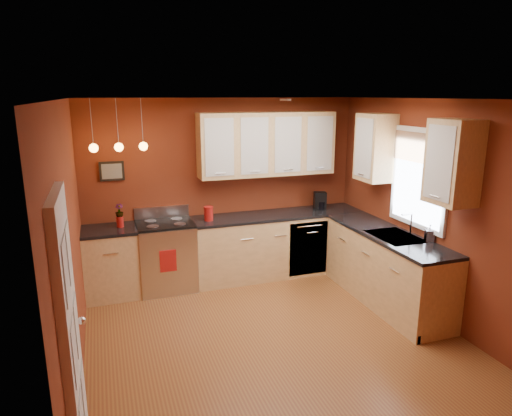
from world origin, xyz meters
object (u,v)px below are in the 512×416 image
object	(u,v)px
red_canister	(209,213)
coffee_maker	(320,201)
soap_pump	(430,233)
sink	(395,238)
gas_range	(167,255)

from	to	relation	value
red_canister	coffee_maker	xyz separation A→B (m)	(1.77, 0.10, 0.02)
soap_pump	sink	bearing A→B (deg)	128.85
coffee_maker	soap_pump	xyz separation A→B (m)	(0.51, -1.86, -0.01)
red_canister	soap_pump	distance (m)	2.88
red_canister	coffee_maker	size ratio (longest dim) A/B	0.76
gas_range	red_canister	size ratio (longest dim) A/B	5.60
sink	coffee_maker	world-z (taller)	sink
red_canister	sink	bearing A→B (deg)	-35.78
gas_range	soap_pump	bearing A→B (deg)	-32.22
sink	red_canister	bearing A→B (deg)	144.22
gas_range	soap_pump	size ratio (longest dim) A/B	5.18
sink	soap_pump	size ratio (longest dim) A/B	3.27
sink	coffee_maker	distance (m)	1.58
gas_range	coffee_maker	xyz separation A→B (m)	(2.36, 0.06, 0.58)
red_canister	coffee_maker	world-z (taller)	coffee_maker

